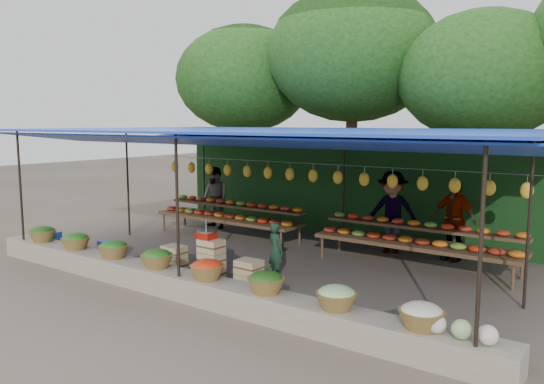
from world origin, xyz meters
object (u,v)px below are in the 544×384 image
Objects in this scene: weighing_scale at (206,234)px; blue_crate_front at (51,237)px; crate_counter at (210,263)px; blue_crate_back at (110,248)px; vendor_seated at (276,250)px.

blue_crate_front is at bearing 179.86° from weighing_scale.
blue_crate_back is at bearing 178.64° from crate_counter.
blue_crate_front is at bearing -169.47° from blue_crate_back.
blue_crate_back is (2.24, 0.06, 0.02)m from blue_crate_front.
crate_counter is 4.53× the size of blue_crate_back.
crate_counter is 5.29× the size of blue_crate_front.
weighing_scale is 0.72× the size of blue_crate_back.
vendor_seated reaches higher than crate_counter.
crate_counter reaches higher than blue_crate_front.
blue_crate_front is 0.86× the size of blue_crate_back.
vendor_seated is at bearing 38.12° from crate_counter.
weighing_scale is (-0.09, -0.00, 0.55)m from crate_counter.
crate_counter is at bearing 7.63° from blue_crate_back.
blue_crate_back is at bearing 0.61° from blue_crate_front.
blue_crate_back reaches higher than blue_crate_front.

